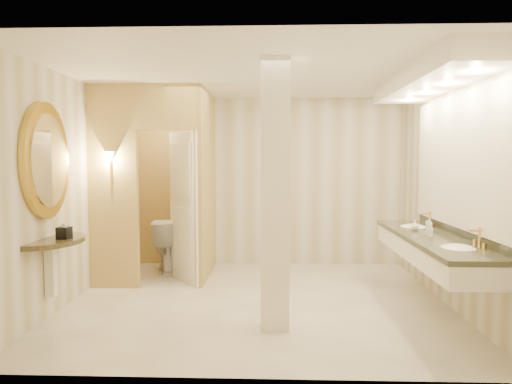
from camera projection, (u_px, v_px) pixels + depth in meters
floor at (257, 300)px, 5.56m from camera, size 4.50×4.50×0.00m
ceiling at (257, 76)px, 5.37m from camera, size 4.50×4.50×0.00m
wall_back at (261, 182)px, 7.46m from camera, size 4.50×0.02×2.70m
wall_front at (249, 207)px, 3.47m from camera, size 4.50×0.02×2.70m
wall_left at (73, 189)px, 5.54m from camera, size 0.02×4.00×2.70m
wall_right at (448, 190)px, 5.38m from camera, size 0.02×4.00×2.70m
toilet_closet at (180, 183)px, 6.46m from camera, size 1.50×1.55×2.70m
wall_sconce at (111, 158)px, 5.93m from camera, size 0.14×0.14×0.42m
vanity at (437, 167)px, 4.97m from camera, size 0.75×2.74×2.09m
console_shelf at (47, 195)px, 4.82m from camera, size 0.95×0.95×1.92m
pillar at (275, 196)px, 4.56m from camera, size 0.29×0.29×2.70m
tissue_box at (64, 233)px, 4.82m from camera, size 0.14×0.14×0.12m
toilet at (167, 245)px, 6.95m from camera, size 0.66×0.91×0.84m
soap_bottle_a at (430, 230)px, 4.96m from camera, size 0.08×0.08×0.13m
soap_bottle_b at (415, 225)px, 5.39m from camera, size 0.12×0.12×0.12m
soap_bottle_c at (429, 226)px, 5.05m from camera, size 0.09×0.09×0.20m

